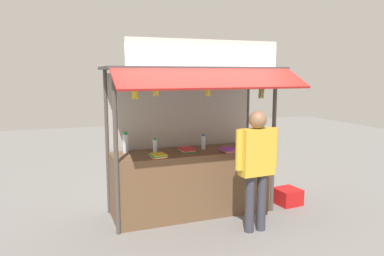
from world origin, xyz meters
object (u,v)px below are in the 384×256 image
(magazine_stack_rear_center, at_px, (248,145))
(banana_bunch_inner_right, at_px, (156,90))
(magazine_stack_back_left, at_px, (228,150))
(banana_bunch_inner_left, at_px, (261,93))
(water_bottle_right, at_px, (126,143))
(vendor_person, at_px, (257,160))
(banana_bunch_rightmost, at_px, (208,91))
(plastic_crate, at_px, (288,196))
(water_bottle_mid_right, at_px, (155,146))
(magazine_stack_far_right, at_px, (187,150))
(water_bottle_left, at_px, (203,142))
(magazine_stack_front_right, at_px, (158,156))
(banana_bunch_leftmost, at_px, (135,93))

(magazine_stack_rear_center, height_order, banana_bunch_inner_right, banana_bunch_inner_right)
(magazine_stack_back_left, height_order, banana_bunch_inner_left, banana_bunch_inner_left)
(water_bottle_right, bearing_deg, magazine_stack_back_left, -19.06)
(vendor_person, bearing_deg, banana_bunch_inner_left, 51.48)
(banana_bunch_rightmost, height_order, plastic_crate, banana_bunch_rightmost)
(banana_bunch_inner_right, bearing_deg, water_bottle_mid_right, 77.27)
(magazine_stack_back_left, height_order, magazine_stack_rear_center, magazine_stack_rear_center)
(water_bottle_right, height_order, magazine_stack_far_right, water_bottle_right)
(water_bottle_right, height_order, banana_bunch_inner_left, banana_bunch_inner_left)
(water_bottle_left, xyz_separation_m, water_bottle_right, (-1.17, 0.17, 0.03))
(vendor_person, height_order, plastic_crate, vendor_person)
(magazine_stack_back_left, bearing_deg, water_bottle_mid_right, 163.37)
(water_bottle_mid_right, bearing_deg, magazine_stack_back_left, -16.63)
(water_bottle_mid_right, distance_m, magazine_stack_rear_center, 1.49)
(water_bottle_left, height_order, water_bottle_mid_right, water_bottle_left)
(magazine_stack_back_left, xyz_separation_m, magazine_stack_far_right, (-0.56, 0.25, -0.00))
(water_bottle_left, bearing_deg, vendor_person, -70.34)
(magazine_stack_far_right, distance_m, banana_bunch_inner_left, 1.37)
(vendor_person, bearing_deg, water_bottle_left, 106.11)
(magazine_stack_far_right, bearing_deg, magazine_stack_back_left, -24.00)
(magazine_stack_front_right, bearing_deg, water_bottle_mid_right, 83.79)
(magazine_stack_far_right, bearing_deg, plastic_crate, -7.13)
(magazine_stack_back_left, distance_m, magazine_stack_front_right, 1.07)
(water_bottle_mid_right, relative_size, banana_bunch_rightmost, 0.82)
(banana_bunch_rightmost, bearing_deg, magazine_stack_far_right, 106.43)
(banana_bunch_inner_right, bearing_deg, water_bottle_right, 111.20)
(vendor_person, bearing_deg, banana_bunch_rightmost, 134.64)
(water_bottle_left, distance_m, banana_bunch_inner_left, 1.16)
(water_bottle_mid_right, distance_m, magazine_stack_back_left, 1.09)
(magazine_stack_far_right, bearing_deg, water_bottle_left, 13.49)
(water_bottle_left, bearing_deg, magazine_stack_back_left, -50.14)
(water_bottle_mid_right, height_order, banana_bunch_inner_right, banana_bunch_inner_right)
(magazine_stack_back_left, height_order, magazine_stack_far_right, magazine_stack_back_left)
(banana_bunch_rightmost, bearing_deg, banana_bunch_inner_right, -179.79)
(water_bottle_mid_right, relative_size, water_bottle_right, 0.72)
(water_bottle_mid_right, distance_m, plastic_crate, 2.37)
(banana_bunch_leftmost, bearing_deg, magazine_stack_front_right, 34.87)
(magazine_stack_rear_center, bearing_deg, banana_bunch_inner_left, -95.51)
(magazine_stack_rear_center, distance_m, magazine_stack_front_right, 1.52)
(water_bottle_right, bearing_deg, banana_bunch_inner_left, -21.06)
(magazine_stack_rear_center, height_order, plastic_crate, magazine_stack_rear_center)
(water_bottle_mid_right, bearing_deg, banana_bunch_leftmost, -126.41)
(water_bottle_mid_right, distance_m, banana_bunch_rightmost, 1.15)
(banana_bunch_leftmost, bearing_deg, magazine_stack_far_right, 28.27)
(banana_bunch_leftmost, height_order, banana_bunch_inner_left, same)
(water_bottle_left, height_order, magazine_stack_far_right, water_bottle_left)
(water_bottle_mid_right, xyz_separation_m, magazine_stack_front_right, (-0.03, -0.28, -0.08))
(magazine_stack_far_right, xyz_separation_m, vendor_person, (0.65, -0.92, -0.00))
(banana_bunch_inner_left, relative_size, vendor_person, 0.20)
(banana_bunch_rightmost, bearing_deg, water_bottle_left, 73.47)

